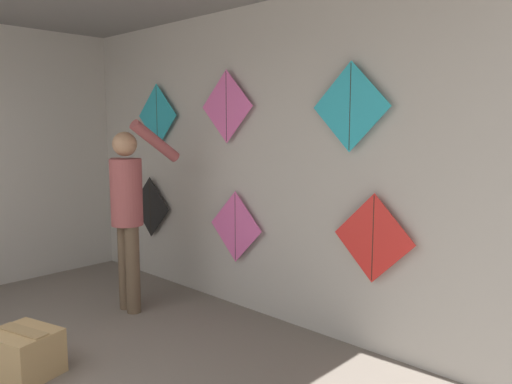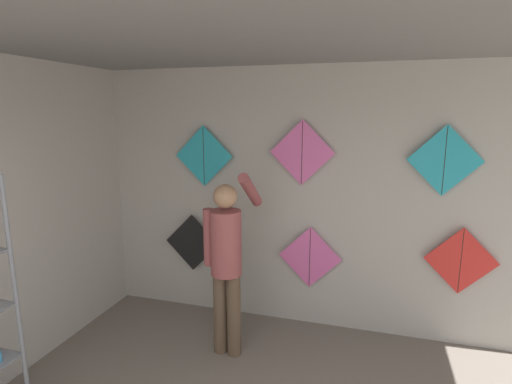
% 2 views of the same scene
% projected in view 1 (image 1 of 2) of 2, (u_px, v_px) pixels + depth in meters
% --- Properties ---
extents(back_panel, '(5.56, 0.06, 2.80)m').
position_uv_depth(back_panel, '(243.00, 162.00, 4.68)').
color(back_panel, '#BCB7AD').
rests_on(back_panel, ground).
extents(shopkeeper, '(0.46, 0.61, 1.80)m').
position_uv_depth(shopkeeper, '(128.00, 205.00, 4.62)').
color(shopkeeper, brown).
rests_on(shopkeeper, ground).
extents(cardboard_box, '(0.52, 0.47, 0.33)m').
position_uv_depth(cardboard_box, '(24.00, 353.00, 3.49)').
color(cardboard_box, tan).
rests_on(cardboard_box, ground).
extents(kite_0, '(0.68, 0.01, 0.68)m').
position_uv_depth(kite_0, '(150.00, 207.00, 5.65)').
color(kite_0, black).
extents(kite_1, '(0.68, 0.01, 0.68)m').
position_uv_depth(kite_1, '(235.00, 227.00, 4.71)').
color(kite_1, pink).
extents(kite_2, '(0.68, 0.01, 0.68)m').
position_uv_depth(kite_2, '(373.00, 238.00, 3.70)').
color(kite_2, red).
extents(kite_3, '(0.68, 0.01, 0.68)m').
position_uv_depth(kite_3, '(157.00, 116.00, 5.39)').
color(kite_3, '#28B2C6').
extents(kite_4, '(0.68, 0.01, 0.68)m').
position_uv_depth(kite_4, '(227.00, 107.00, 4.64)').
color(kite_4, pink).
extents(kite_5, '(0.68, 0.01, 0.68)m').
position_uv_depth(kite_5, '(350.00, 107.00, 3.72)').
color(kite_5, '#28B2C6').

